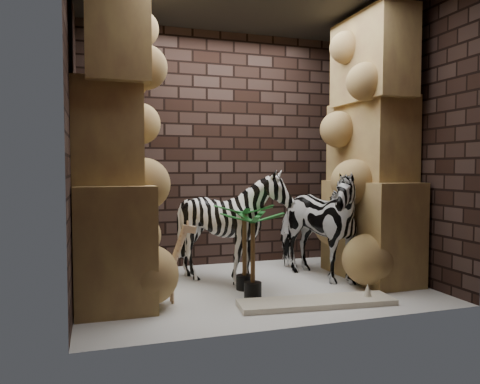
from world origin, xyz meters
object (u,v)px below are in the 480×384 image
object	(u,v)px
palm_back	(253,255)
giraffe_toy	(161,262)
zebra_right	(313,216)
zebra_left	(232,232)
surfboard	(317,302)
palm_front	(244,247)

from	to	relation	value
palm_back	giraffe_toy	bearing A→B (deg)	175.17
zebra_right	zebra_left	xyz separation A→B (m)	(-0.94, 0.07, -0.16)
zebra_right	giraffe_toy	world-z (taller)	zebra_right
zebra_right	surfboard	world-z (taller)	zebra_right
zebra_left	giraffe_toy	size ratio (longest dim) A/B	1.58
zebra_right	palm_front	distance (m)	0.95
palm_front	surfboard	bearing A→B (deg)	-56.62
giraffe_toy	palm_front	bearing A→B (deg)	14.36
giraffe_toy	surfboard	xyz separation A→B (m)	(1.35, -0.47, -0.36)
giraffe_toy	palm_front	distance (m)	0.92
palm_back	surfboard	xyz separation A→B (m)	(0.48, -0.40, -0.40)
zebra_left	surfboard	distance (m)	1.23
zebra_right	palm_front	bearing A→B (deg)	176.65
giraffe_toy	palm_back	xyz separation A→B (m)	(0.87, -0.07, 0.03)
palm_front	surfboard	distance (m)	0.94
zebra_right	zebra_left	world-z (taller)	zebra_right
surfboard	palm_front	bearing A→B (deg)	129.15
palm_back	surfboard	world-z (taller)	palm_back
zebra_right	giraffe_toy	xyz separation A→B (m)	(-1.77, -0.44, -0.33)
surfboard	giraffe_toy	bearing A→B (deg)	166.42
zebra_right	palm_back	bearing A→B (deg)	-167.01
zebra_left	surfboard	bearing A→B (deg)	-64.23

